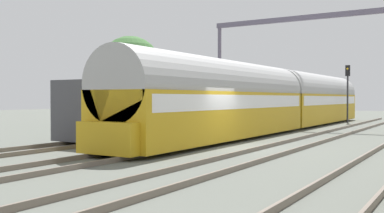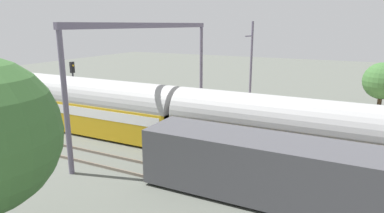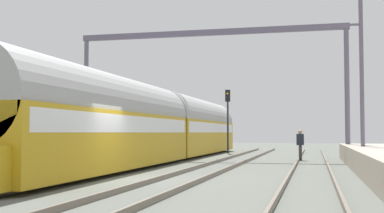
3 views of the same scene
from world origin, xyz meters
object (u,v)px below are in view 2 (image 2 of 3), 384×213
Objects in this scene: passenger_train at (179,118)px; freight_car at (284,172)px; railway_signal_far at (73,83)px; catenary_gantry at (152,51)px; person_crossing at (196,104)px.

freight_car is (-4.06, -7.52, -0.50)m from passenger_train.
railway_signal_far is (1.92, 10.92, 1.12)m from passenger_train.
passenger_train is at bearing 61.66° from freight_car.
catenary_gantry is (0.11, -7.72, 2.82)m from railway_signal_far.
railway_signal_far is (-5.56, 8.53, 2.06)m from person_crossing.
freight_car is at bearing -119.59° from catenary_gantry.
person_crossing is 7.36m from catenary_gantry.
freight_car is at bearing -107.95° from railway_signal_far.
passenger_train is 8.56m from freight_car.
freight_car is 15.22m from person_crossing.
person_crossing is at bearing 40.66° from freight_car.
railway_signal_far is at bearing 80.04° from passenger_train.
railway_signal_far is 0.29× the size of catenary_gantry.
catenary_gantry is at bearing -89.18° from railway_signal_far.
person_crossing is at bearing -56.88° from railway_signal_far.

